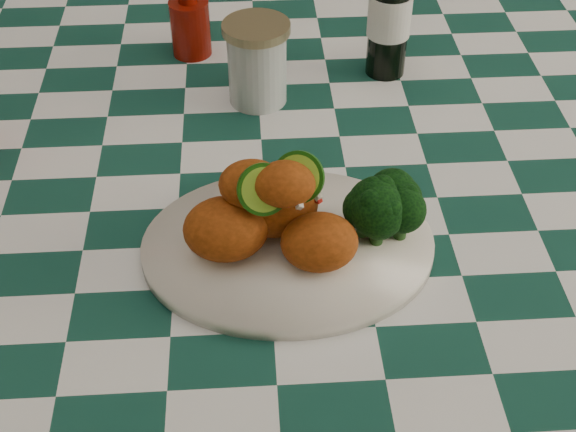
{
  "coord_description": "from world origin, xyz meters",
  "views": [
    {
      "loc": [
        -0.02,
        -0.78,
        1.4
      ],
      "look_at": [
        0.02,
        -0.15,
        0.84
      ],
      "focal_mm": 50.0,
      "sensor_mm": 36.0,
      "label": 1
    }
  ],
  "objects_px": {
    "beer_bottle": "(391,3)",
    "wooden_chair_right": "(454,73)",
    "dining_table": "(268,368)",
    "mason_jar": "(257,63)",
    "plate": "(288,247)",
    "ketchup_bottle": "(189,14)",
    "wooden_chair_left": "(124,85)",
    "fried_chicken_pile": "(285,204)"
  },
  "relations": [
    {
      "from": "beer_bottle",
      "to": "wooden_chair_right",
      "type": "distance_m",
      "value": 0.72
    },
    {
      "from": "dining_table",
      "to": "beer_bottle",
      "type": "relative_size",
      "value": 7.74
    },
    {
      "from": "dining_table",
      "to": "wooden_chair_right",
      "type": "relative_size",
      "value": 1.8
    },
    {
      "from": "dining_table",
      "to": "mason_jar",
      "type": "relative_size",
      "value": 14.37
    },
    {
      "from": "plate",
      "to": "ketchup_bottle",
      "type": "relative_size",
      "value": 2.5
    },
    {
      "from": "beer_bottle",
      "to": "plate",
      "type": "bearing_deg",
      "value": -113.93
    },
    {
      "from": "beer_bottle",
      "to": "mason_jar",
      "type": "bearing_deg",
      "value": -161.66
    },
    {
      "from": "beer_bottle",
      "to": "wooden_chair_left",
      "type": "relative_size",
      "value": 0.22
    },
    {
      "from": "beer_bottle",
      "to": "wooden_chair_right",
      "type": "bearing_deg",
      "value": 63.1
    },
    {
      "from": "plate",
      "to": "beer_bottle",
      "type": "bearing_deg",
      "value": 66.07
    },
    {
      "from": "plate",
      "to": "ketchup_bottle",
      "type": "bearing_deg",
      "value": 104.75
    },
    {
      "from": "beer_bottle",
      "to": "wooden_chair_left",
      "type": "bearing_deg",
      "value": 135.26
    },
    {
      "from": "wooden_chair_right",
      "to": "fried_chicken_pile",
      "type": "bearing_deg",
      "value": -140.37
    },
    {
      "from": "mason_jar",
      "to": "beer_bottle",
      "type": "bearing_deg",
      "value": 18.34
    },
    {
      "from": "beer_bottle",
      "to": "wooden_chair_left",
      "type": "xyz_separation_m",
      "value": [
        -0.45,
        0.45,
        -0.4
      ]
    },
    {
      "from": "ketchup_bottle",
      "to": "wooden_chair_left",
      "type": "xyz_separation_m",
      "value": [
        -0.17,
        0.38,
        -0.35
      ]
    },
    {
      "from": "wooden_chair_left",
      "to": "wooden_chair_right",
      "type": "bearing_deg",
      "value": 28.63
    },
    {
      "from": "dining_table",
      "to": "ketchup_bottle",
      "type": "relative_size",
      "value": 12.98
    },
    {
      "from": "fried_chicken_pile",
      "to": "beer_bottle",
      "type": "xyz_separation_m",
      "value": [
        0.17,
        0.37,
        0.04
      ]
    },
    {
      "from": "mason_jar",
      "to": "beer_bottle",
      "type": "relative_size",
      "value": 0.54
    },
    {
      "from": "ketchup_bottle",
      "to": "mason_jar",
      "type": "relative_size",
      "value": 1.11
    },
    {
      "from": "ketchup_bottle",
      "to": "dining_table",
      "type": "bearing_deg",
      "value": -72.03
    },
    {
      "from": "mason_jar",
      "to": "wooden_chair_left",
      "type": "relative_size",
      "value": 0.12
    },
    {
      "from": "mason_jar",
      "to": "beer_bottle",
      "type": "xyz_separation_m",
      "value": [
        0.19,
        0.06,
        0.05
      ]
    },
    {
      "from": "plate",
      "to": "mason_jar",
      "type": "xyz_separation_m",
      "value": [
        -0.02,
        0.31,
        0.05
      ]
    },
    {
      "from": "mason_jar",
      "to": "wooden_chair_left",
      "type": "distance_m",
      "value": 0.67
    },
    {
      "from": "dining_table",
      "to": "fried_chicken_pile",
      "type": "bearing_deg",
      "value": -83.18
    },
    {
      "from": "plate",
      "to": "mason_jar",
      "type": "height_order",
      "value": "mason_jar"
    },
    {
      "from": "beer_bottle",
      "to": "fried_chicken_pile",
      "type": "bearing_deg",
      "value": -114.39
    },
    {
      "from": "fried_chicken_pile",
      "to": "ketchup_bottle",
      "type": "distance_m",
      "value": 0.46
    },
    {
      "from": "fried_chicken_pile",
      "to": "beer_bottle",
      "type": "distance_m",
      "value": 0.41
    },
    {
      "from": "fried_chicken_pile",
      "to": "wooden_chair_right",
      "type": "relative_size",
      "value": 0.18
    },
    {
      "from": "wooden_chair_left",
      "to": "mason_jar",
      "type": "bearing_deg",
      "value": -38.67
    },
    {
      "from": "beer_bottle",
      "to": "wooden_chair_right",
      "type": "relative_size",
      "value": 0.23
    },
    {
      "from": "ketchup_bottle",
      "to": "wooden_chair_right",
      "type": "distance_m",
      "value": 0.8
    },
    {
      "from": "mason_jar",
      "to": "wooden_chair_right",
      "type": "xyz_separation_m",
      "value": [
        0.45,
        0.57,
        -0.38
      ]
    },
    {
      "from": "wooden_chair_right",
      "to": "plate",
      "type": "bearing_deg",
      "value": -140.18
    },
    {
      "from": "fried_chicken_pile",
      "to": "wooden_chair_left",
      "type": "relative_size",
      "value": 0.17
    },
    {
      "from": "fried_chicken_pile",
      "to": "plate",
      "type": "bearing_deg",
      "value": 0.0
    },
    {
      "from": "fried_chicken_pile",
      "to": "mason_jar",
      "type": "distance_m",
      "value": 0.31
    },
    {
      "from": "plate",
      "to": "fried_chicken_pile",
      "type": "height_order",
      "value": "fried_chicken_pile"
    },
    {
      "from": "plate",
      "to": "wooden_chair_right",
      "type": "bearing_deg",
      "value": 64.33
    }
  ]
}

